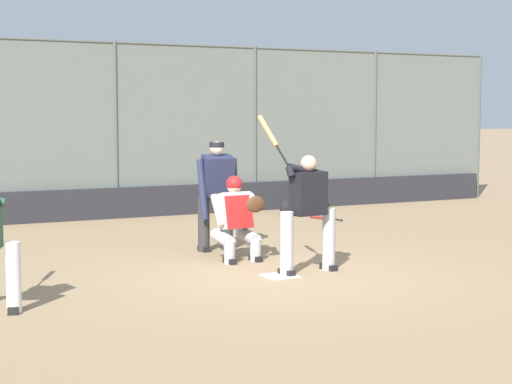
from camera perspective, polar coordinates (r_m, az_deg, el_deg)
name	(u,v)px	position (r m, az deg, el deg)	size (l,w,h in m)	color
ground_plane	(280,276)	(11.55, 1.60, -5.63)	(160.00, 160.00, 0.00)	#9E7F5B
home_plate_marker	(280,276)	(11.55, 1.60, -5.60)	(0.43, 0.43, 0.01)	white
backstop_fence	(116,126)	(18.04, -9.32, 4.38)	(19.48, 0.08, 3.66)	#515651
padding_wall	(119,203)	(18.04, -9.15, -0.73)	(19.01, 0.18, 0.63)	#28282D
bleachers_beyond	(53,187)	(20.33, -13.37, 0.34)	(13.58, 2.50, 1.48)	slate
batter_at_plate	(307,209)	(11.69, 3.45, -1.14)	(1.07, 0.57, 2.16)	#B7B7BC
catcher_behind_plate	(237,217)	(12.66, -1.29, -1.67)	(0.67, 0.78, 1.26)	#B7B7BC
umpire_home	(217,192)	(13.54, -2.65, -0.02)	(0.71, 0.43, 1.74)	#333333
spare_bat_near_backstop	(322,218)	(17.68, 4.42, -1.72)	(0.30, 0.84, 0.07)	black
fielding_glove_on_dirt	(228,213)	(18.40, -1.87, -1.39)	(0.27, 0.21, 0.10)	brown
equipment_bag_dugout_side	(305,206)	(18.69, 3.26, -0.95)	(1.22, 0.31, 0.31)	black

